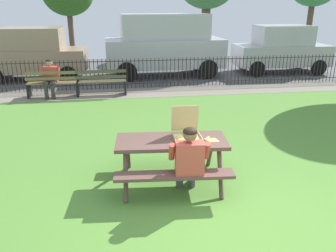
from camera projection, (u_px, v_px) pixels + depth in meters
name	position (u px, v px, depth m)	size (l,w,h in m)	color
ground	(200.00, 159.00, 6.73)	(28.00, 12.25, 0.02)	#558935
cobblestone_walkway	(164.00, 92.00, 11.78)	(28.00, 1.40, 0.01)	gray
street_asphalt	(151.00, 70.00, 15.71)	(28.00, 7.03, 0.01)	#515154
picnic_table_foreground	(171.00, 149.00, 5.67)	(1.91, 1.61, 0.79)	brown
pizza_box_open	(187.00, 132.00, 5.68)	(0.45, 0.50, 0.50)	tan
pizza_slice_on_table	(211.00, 139.00, 5.61)	(0.25, 0.25, 0.02)	#E6CA59
adult_at_table	(189.00, 159.00, 5.19)	(0.62, 0.61, 1.19)	#484848
iron_fence_streetside	(161.00, 72.00, 12.25)	(23.37, 0.03, 1.05)	#2D2823
park_bench_left	(53.00, 84.00, 11.02)	(1.61, 0.48, 0.85)	olive
park_bench_center	(102.00, 83.00, 11.23)	(1.61, 0.49, 0.85)	brown
person_on_park_bench	(50.00, 77.00, 10.95)	(0.61, 0.60, 1.19)	#323232
parked_car_far_left	(35.00, 53.00, 13.37)	(3.95, 1.93, 1.98)	#9C8166
parked_car_left	(164.00, 44.00, 13.95)	(4.76, 2.19, 2.46)	#B7B5BA
parked_car_center	(281.00, 49.00, 14.73)	(3.94, 1.91, 1.98)	#BCBDBD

